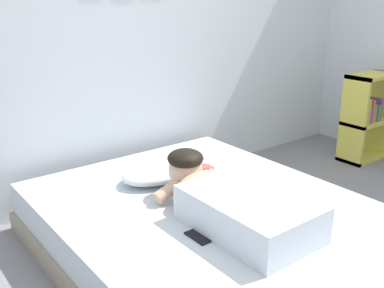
{
  "coord_description": "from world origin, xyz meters",
  "views": [
    {
      "loc": [
        -1.61,
        -1.1,
        1.39
      ],
      "look_at": [
        -0.12,
        0.84,
        0.56
      ],
      "focal_mm": 41.81,
      "sensor_mm": 36.0,
      "label": 1
    }
  ],
  "objects_px": {
    "bed": "(210,232)",
    "cell_phone": "(198,237)",
    "coffee_cup": "(204,171)",
    "person_lying": "(229,200)",
    "bookshelf": "(366,116)",
    "pillow": "(161,171)"
  },
  "relations": [
    {
      "from": "pillow",
      "to": "cell_phone",
      "type": "height_order",
      "value": "pillow"
    },
    {
      "from": "cell_phone",
      "to": "pillow",
      "type": "bearing_deg",
      "value": 69.91
    },
    {
      "from": "person_lying",
      "to": "cell_phone",
      "type": "height_order",
      "value": "person_lying"
    },
    {
      "from": "coffee_cup",
      "to": "bookshelf",
      "type": "height_order",
      "value": "bookshelf"
    },
    {
      "from": "bed",
      "to": "coffee_cup",
      "type": "height_order",
      "value": "coffee_cup"
    },
    {
      "from": "pillow",
      "to": "cell_phone",
      "type": "distance_m",
      "value": 0.72
    },
    {
      "from": "coffee_cup",
      "to": "person_lying",
      "type": "bearing_deg",
      "value": -116.22
    },
    {
      "from": "pillow",
      "to": "coffee_cup",
      "type": "height_order",
      "value": "pillow"
    },
    {
      "from": "pillow",
      "to": "bookshelf",
      "type": "height_order",
      "value": "bookshelf"
    },
    {
      "from": "coffee_cup",
      "to": "cell_phone",
      "type": "height_order",
      "value": "coffee_cup"
    },
    {
      "from": "person_lying",
      "to": "coffee_cup",
      "type": "bearing_deg",
      "value": 63.78
    },
    {
      "from": "person_lying",
      "to": "cell_phone",
      "type": "bearing_deg",
      "value": -168.41
    },
    {
      "from": "bed",
      "to": "cell_phone",
      "type": "bearing_deg",
      "value": -139.82
    },
    {
      "from": "person_lying",
      "to": "coffee_cup",
      "type": "relative_size",
      "value": 7.36
    },
    {
      "from": "bed",
      "to": "cell_phone",
      "type": "xyz_separation_m",
      "value": [
        -0.26,
        -0.22,
        0.16
      ]
    },
    {
      "from": "coffee_cup",
      "to": "bed",
      "type": "bearing_deg",
      "value": -123.9
    },
    {
      "from": "bed",
      "to": "person_lying",
      "type": "xyz_separation_m",
      "value": [
        -0.02,
        -0.17,
        0.26
      ]
    },
    {
      "from": "coffee_cup",
      "to": "bookshelf",
      "type": "relative_size",
      "value": 0.17
    },
    {
      "from": "bed",
      "to": "cell_phone",
      "type": "distance_m",
      "value": 0.37
    },
    {
      "from": "person_lying",
      "to": "bookshelf",
      "type": "height_order",
      "value": "bookshelf"
    },
    {
      "from": "bed",
      "to": "bookshelf",
      "type": "distance_m",
      "value": 2.1
    },
    {
      "from": "cell_phone",
      "to": "bookshelf",
      "type": "bearing_deg",
      "value": 14.37
    }
  ]
}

